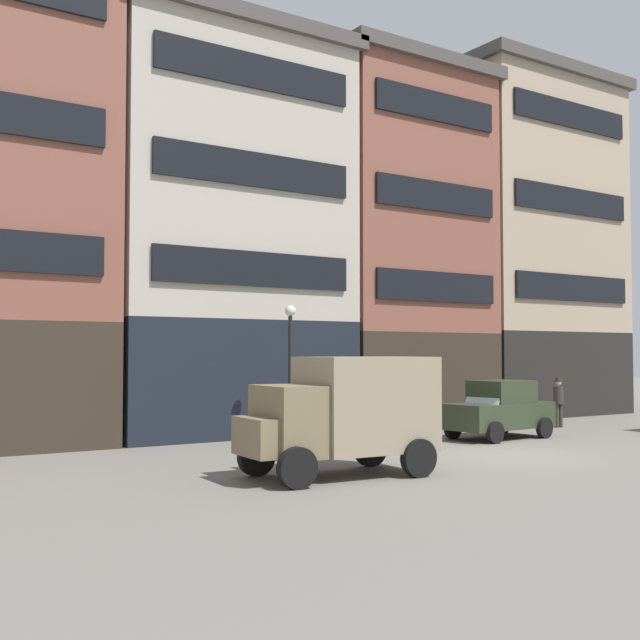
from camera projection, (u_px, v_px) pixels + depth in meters
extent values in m
plane|color=slate|center=(506.00, 456.00, 20.68)|extent=(120.00, 120.00, 0.00)
cube|color=black|center=(215.00, 377.00, 26.96)|extent=(8.20, 5.64, 3.77)
cube|color=#B7AD9E|center=(216.00, 186.00, 27.23)|extent=(8.20, 5.64, 9.46)
cube|color=#47423D|center=(217.00, 45.00, 27.44)|extent=(8.70, 6.14, 0.50)
cube|color=black|center=(256.00, 269.00, 24.70)|extent=(6.89, 0.12, 1.10)
cube|color=black|center=(256.00, 170.00, 24.83)|extent=(6.89, 0.12, 1.10)
cube|color=black|center=(257.00, 72.00, 24.96)|extent=(6.89, 0.12, 1.10)
cube|color=#33281E|center=(389.00, 377.00, 31.15)|extent=(6.73, 5.64, 3.46)
cube|color=brown|center=(389.00, 208.00, 31.43)|extent=(6.73, 5.64, 10.08)
cube|color=#47423D|center=(388.00, 78.00, 31.65)|extent=(7.23, 6.14, 0.50)
cube|color=black|center=(438.00, 287.00, 28.89)|extent=(5.65, 0.12, 1.10)
cube|color=black|center=(437.00, 196.00, 29.03)|extent=(5.65, 0.12, 1.10)
cube|color=black|center=(437.00, 107.00, 29.17)|extent=(5.65, 0.12, 1.10)
cube|color=black|center=(522.00, 373.00, 35.36)|extent=(8.23, 5.64, 3.60)
cube|color=tan|center=(520.00, 211.00, 35.66)|extent=(8.23, 5.64, 11.09)
cube|color=#47423D|center=(519.00, 85.00, 35.90)|extent=(8.73, 6.14, 0.50)
cube|color=black|center=(573.00, 288.00, 33.11)|extent=(6.91, 0.12, 1.10)
cube|color=black|center=(572.00, 201.00, 33.26)|extent=(6.91, 0.12, 1.10)
cube|color=black|center=(571.00, 115.00, 33.42)|extent=(6.91, 0.12, 1.10)
cube|color=#7A6B4C|center=(295.00, 421.00, 16.68)|extent=(1.50, 1.78, 1.50)
cube|color=#7A6B4C|center=(265.00, 436.00, 16.32)|extent=(0.99, 1.50, 0.80)
cube|color=gray|center=(366.00, 404.00, 17.59)|extent=(2.91, 2.07, 2.10)
cube|color=silver|center=(276.00, 410.00, 16.46)|extent=(0.28, 1.37, 0.64)
cylinder|color=black|center=(297.00, 468.00, 15.60)|extent=(0.85, 0.27, 0.84)
cylinder|color=black|center=(256.00, 457.00, 17.24)|extent=(0.85, 0.27, 0.84)
cylinder|color=black|center=(419.00, 458.00, 17.09)|extent=(0.85, 0.27, 0.84)
cylinder|color=black|center=(370.00, 449.00, 18.73)|extent=(0.85, 0.27, 0.84)
cube|color=#2D3823|center=(499.00, 415.00, 24.82)|extent=(3.81, 1.87, 0.80)
cube|color=#2D3823|center=(502.00, 391.00, 24.95)|extent=(1.90, 1.57, 0.70)
cube|color=silver|center=(484.00, 396.00, 24.42)|extent=(0.43, 1.33, 0.56)
cylinder|color=black|center=(495.00, 433.00, 23.41)|extent=(0.67, 0.23, 0.66)
cylinder|color=black|center=(453.00, 428.00, 24.74)|extent=(0.67, 0.23, 0.66)
cylinder|color=black|center=(544.00, 428.00, 24.88)|extent=(0.67, 0.23, 0.66)
cylinder|color=black|center=(502.00, 424.00, 26.21)|extent=(0.67, 0.23, 0.66)
cylinder|color=#38332D|center=(557.00, 416.00, 28.44)|extent=(0.16, 0.16, 0.85)
cylinder|color=#38332D|center=(560.00, 416.00, 28.55)|extent=(0.16, 0.16, 0.85)
cylinder|color=#38332D|center=(558.00, 395.00, 28.52)|extent=(0.47, 0.47, 0.62)
sphere|color=tan|center=(558.00, 383.00, 28.54)|extent=(0.22, 0.22, 0.22)
cylinder|color=#38332D|center=(558.00, 380.00, 28.54)|extent=(0.28, 0.28, 0.02)
cylinder|color=#38332D|center=(558.00, 379.00, 28.55)|extent=(0.18, 0.18, 0.09)
cylinder|color=black|center=(290.00, 380.00, 23.21)|extent=(0.12, 0.12, 3.80)
sphere|color=silver|center=(290.00, 311.00, 23.30)|extent=(0.32, 0.32, 0.32)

